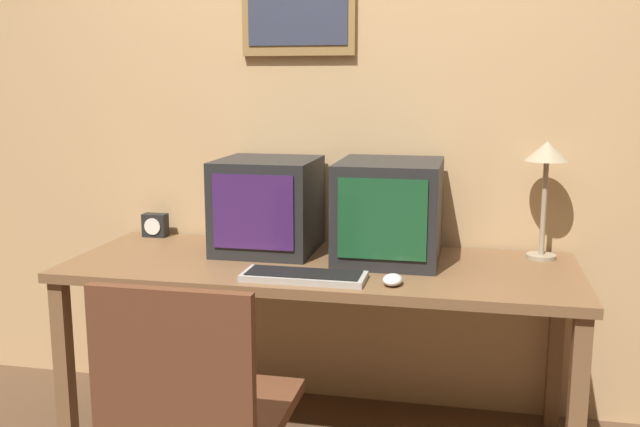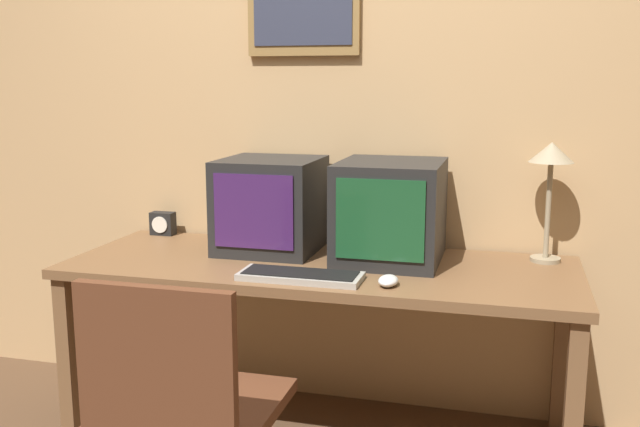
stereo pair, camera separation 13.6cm
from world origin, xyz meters
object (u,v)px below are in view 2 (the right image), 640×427
mouse_near_keyboard (388,281)px  desk_clock (163,223)px  monitor_right (390,211)px  desk_lamp (551,165)px  keyboard_main (301,276)px  monitor_left (271,205)px

mouse_near_keyboard → desk_clock: 1.22m
monitor_right → desk_lamp: 0.61m
desk_clock → keyboard_main: bearing=-33.9°
mouse_near_keyboard → desk_lamp: bearing=42.7°
desk_clock → desk_lamp: 1.65m
monitor_left → desk_clock: bearing=165.3°
monitor_right → desk_clock: size_ratio=4.27×
monitor_right → mouse_near_keyboard: monitor_right is taller
desk_clock → monitor_left: bearing=-14.7°
monitor_left → keyboard_main: size_ratio=0.95×
keyboard_main → mouse_near_keyboard: (0.30, 0.00, 0.00)m
desk_lamp → keyboard_main: bearing=-149.8°
keyboard_main → mouse_near_keyboard: size_ratio=4.09×
monitor_right → keyboard_main: bearing=-125.5°
monitor_right → keyboard_main: 0.46m
desk_lamp → monitor_left: bearing=-175.1°
keyboard_main → desk_lamp: size_ratio=0.94×
monitor_left → monitor_right: size_ratio=0.91×
keyboard_main → desk_clock: 0.96m
keyboard_main → mouse_near_keyboard: mouse_near_keyboard is taller
monitor_right → mouse_near_keyboard: (0.05, -0.35, -0.17)m
mouse_near_keyboard → desk_lamp: size_ratio=0.23×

